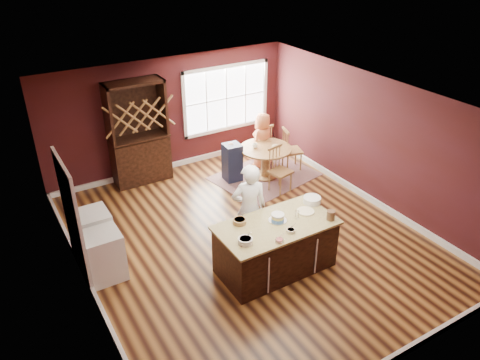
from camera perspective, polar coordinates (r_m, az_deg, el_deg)
name	(u,v)px	position (r m, az deg, el deg)	size (l,w,h in m)	color
room_shell	(249,175)	(8.29, 1.05, 0.59)	(7.00, 7.00, 7.00)	brown
window	(226,98)	(11.68, -1.71, 9.93)	(2.36, 0.10, 1.66)	white
doorway	(73,222)	(8.05, -19.70, -4.87)	(0.08, 1.26, 2.13)	white
kitchen_island	(275,248)	(8.03, 4.34, -8.22)	(2.00, 1.05, 0.92)	black
dining_table	(265,156)	(10.87, 3.12, 2.92)	(1.20, 1.20, 0.75)	brown
baker	(249,209)	(8.22, 1.11, -3.55)	(0.63, 0.42, 1.74)	white
layer_cake	(278,217)	(7.81, 4.62, -4.56)	(0.31, 0.31, 0.13)	silver
bowl_blue	(245,241)	(7.28, 0.67, -7.41)	(0.23, 0.23, 0.09)	white
bowl_yellow	(240,221)	(7.72, -0.05, -5.05)	(0.22, 0.22, 0.08)	olive
bowl_pink	(279,240)	(7.34, 4.83, -7.35)	(0.14, 0.14, 0.05)	silver
bowl_olive	(291,231)	(7.57, 6.22, -6.16)	(0.14, 0.14, 0.05)	#EEE3CE
drinking_glass	(297,215)	(7.89, 6.96, -4.23)	(0.07, 0.07, 0.15)	silver
dinner_plate	(306,211)	(8.12, 8.00, -3.79)	(0.30, 0.30, 0.02)	beige
white_tub	(312,200)	(8.38, 8.76, -2.41)	(0.31, 0.31, 0.11)	silver
stoneware_crock	(331,215)	(7.94, 11.01, -4.24)	(0.14, 0.14, 0.17)	brown
rug	(265,176)	(11.11, 3.05, 0.47)	(2.25, 1.74, 0.01)	brown
chair_east	(292,149)	(11.31, 6.40, 3.82)	(0.44, 0.42, 1.06)	brown
chair_south	(281,170)	(10.29, 4.96, 1.23)	(0.44, 0.42, 1.05)	brown
chair_north	(262,142)	(11.67, 2.68, 4.63)	(0.42, 0.40, 1.01)	#9B5B22
seated_woman	(262,140)	(11.33, 2.75, 4.86)	(0.67, 0.44, 1.37)	#C5673A
high_chair	(232,162)	(10.75, -0.96, 2.25)	(0.38, 0.38, 0.94)	black
toddler	(230,147)	(10.67, -1.25, 4.06)	(0.18, 0.14, 0.26)	#8CA5BF
table_plate	(276,146)	(10.87, 4.38, 4.16)	(0.18, 0.18, 0.01)	beige
table_cup	(255,146)	(10.75, 1.83, 4.19)	(0.13, 0.13, 0.10)	white
hutch	(138,133)	(10.69, -12.29, 5.61)	(1.29, 0.54, 2.36)	black
washer	(104,255)	(8.17, -16.25, -8.83)	(0.60, 0.58, 0.87)	white
dryer	(93,235)	(8.67, -17.47, -6.44)	(0.62, 0.60, 0.91)	white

